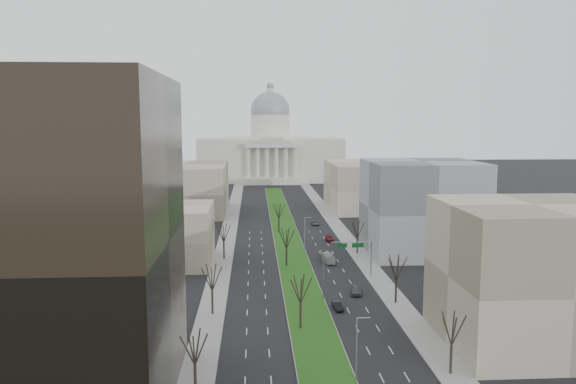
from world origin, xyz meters
name	(u,v)px	position (x,y,z in m)	size (l,w,h in m)	color
ground	(285,233)	(0.00, 120.00, 0.00)	(600.00, 600.00, 0.00)	black
median	(286,233)	(0.00, 118.99, 0.10)	(8.00, 222.03, 0.20)	#999993
sidewalk_left	(224,252)	(-17.50, 95.00, 0.07)	(5.00, 330.00, 0.15)	gray
sidewalk_right	(356,250)	(17.50, 95.00, 0.07)	(5.00, 330.00, 0.15)	gray
capitol	(270,152)	(0.00, 269.59, 16.31)	(80.00, 46.00, 55.00)	beige
building_glass_tower	(26,244)	(-37.00, 18.00, 20.00)	(34.00, 30.00, 40.00)	black
building_beige_left	(157,235)	(-33.00, 85.00, 7.00)	(26.00, 22.00, 14.00)	tan
building_tan_right	(531,275)	(33.00, 32.00, 11.00)	(26.00, 24.00, 22.00)	gray
building_grey_right	(422,207)	(34.00, 92.00, 12.00)	(28.00, 26.00, 24.00)	slate
building_far_left	(186,188)	(-35.00, 160.00, 9.00)	(30.00, 40.00, 18.00)	gray
building_far_right	(368,186)	(35.00, 165.00, 9.00)	(30.00, 40.00, 18.00)	tan
tree_left_near	(195,346)	(-17.20, 18.00, 6.61)	(5.10, 5.10, 9.18)	black
tree_left_mid	(212,276)	(-17.20, 48.00, 7.00)	(5.40, 5.40, 9.72)	black
tree_left_far	(224,232)	(-17.20, 88.00, 6.84)	(5.28, 5.28, 9.50)	black
tree_right_near	(452,328)	(17.20, 22.00, 6.69)	(5.16, 5.16, 9.29)	black
tree_right_mid	(396,267)	(17.20, 52.00, 7.16)	(5.52, 5.52, 9.94)	black
tree_right_far	(357,229)	(17.20, 92.00, 6.53)	(5.04, 5.04, 9.07)	black
tree_median_a	(301,288)	(-2.00, 40.00, 7.00)	(5.40, 5.40, 9.72)	black
tree_median_b	(286,238)	(-2.00, 80.00, 7.00)	(5.40, 5.40, 9.72)	black
tree_median_c	(279,210)	(-2.00, 120.00, 7.00)	(5.40, 5.40, 9.72)	black
streetlamp_median_a	(357,349)	(3.76, 20.00, 4.81)	(1.90, 0.20, 9.16)	gray
streetlamp_median_b	(324,276)	(3.76, 55.00, 4.81)	(1.90, 0.20, 9.16)	gray
streetlamp_median_c	(305,234)	(3.76, 95.00, 4.81)	(1.90, 0.20, 9.16)	gray
mast_arm_signs	(359,250)	(13.49, 70.03, 6.11)	(9.12, 0.24, 8.09)	gray
car_grey_near	(356,290)	(10.71, 57.98, 0.86)	(2.03, 5.05, 1.72)	#494A50
car_black	(338,306)	(5.63, 49.16, 0.69)	(1.45, 4.16, 1.37)	black
car_red	(330,239)	(12.03, 107.12, 0.71)	(2.00, 4.93, 1.43)	maroon
car_grey_far	(315,223)	(10.57, 131.70, 0.68)	(2.25, 4.89, 1.36)	#4F5457
box_van	(327,257)	(8.29, 83.79, 1.15)	(1.93, 8.25, 2.30)	#BDBDBD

